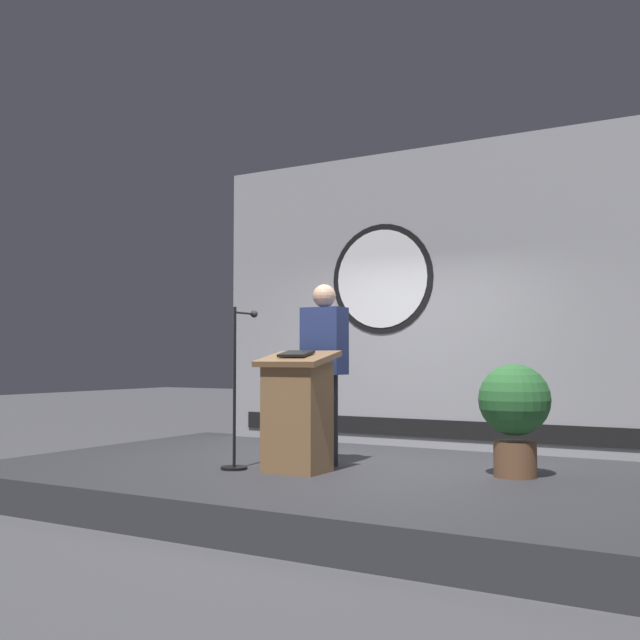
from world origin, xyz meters
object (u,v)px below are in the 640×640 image
podium (297,412)px  microphone_stand (237,413)px  potted_plant (514,409)px  speaker_person (324,372)px

podium → microphone_stand: (-0.58, -0.11, -0.02)m
potted_plant → podium: bearing=-158.4°
speaker_person → potted_plant: speaker_person is taller
podium → speaker_person: (-0.00, 0.48, 0.35)m
podium → potted_plant: podium is taller
podium → microphone_stand: size_ratio=0.73×
speaker_person → microphone_stand: speaker_person is taller
podium → microphone_stand: microphone_stand is taller
podium → microphone_stand: 0.59m
podium → microphone_stand: bearing=-169.3°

